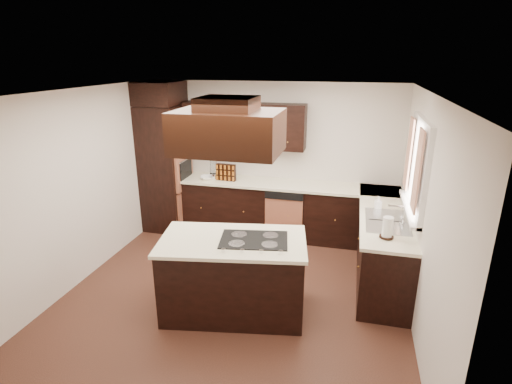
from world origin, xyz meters
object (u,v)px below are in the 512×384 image
oven_column (165,168)px  range_hood (228,132)px  spice_rack (226,172)px  island (233,277)px

oven_column → range_hood: bearing=-50.3°
oven_column → spice_rack: oven_column is taller
island → spice_rack: size_ratio=4.82×
island → spice_rack: spice_rack is taller
range_hood → spice_rack: bearing=109.1°
island → spice_rack: (-0.77, 2.14, 0.62)m
range_hood → oven_column: bearing=129.7°
oven_column → range_hood: 3.13m
range_hood → spice_rack: 2.65m
island → oven_column: bearing=121.4°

